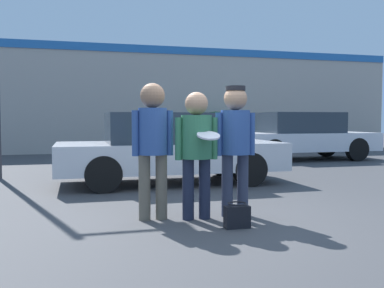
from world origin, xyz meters
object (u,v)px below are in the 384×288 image
object	(u,v)px
shrub	(215,132)
street_lamp	(7,10)
person_left	(153,138)
parked_car_near	(169,148)
handbag	(237,216)
parked_car_far	(301,136)
person_middle_with_frisbee	(197,143)
person_right	(235,137)

from	to	relation	value
shrub	street_lamp	bearing A→B (deg)	-138.96
person_left	parked_car_near	xyz separation A→B (m)	(0.87, 3.05, -0.34)
person_left	handbag	size ratio (longest dim) A/B	5.77
parked_car_far	person_left	bearing A→B (deg)	-131.27
person_left	shrub	world-z (taller)	person_left
person_middle_with_frisbee	person_right	world-z (taller)	person_right
person_right	person_left	bearing A→B (deg)	176.20
person_left	person_middle_with_frisbee	world-z (taller)	person_left
parked_car_near	person_left	bearing A→B (deg)	-105.87
handbag	parked_car_near	bearing A→B (deg)	90.37
person_left	person_right	distance (m)	1.10
person_right	person_middle_with_frisbee	bearing A→B (deg)	-175.17
person_middle_with_frisbee	parked_car_far	distance (m)	8.89
person_left	handbag	xyz separation A→B (m)	(0.89, -0.68, -0.91)
person_right	parked_car_near	world-z (taller)	person_right
person_middle_with_frisbee	parked_car_far	world-z (taller)	person_middle_with_frisbee
person_left	shrub	distance (m)	11.25
person_right	parked_car_far	size ratio (longest dim) A/B	0.38
person_middle_with_frisbee	street_lamp	xyz separation A→B (m)	(-2.87, 4.77, 2.65)
person_middle_with_frisbee	parked_car_near	distance (m)	3.19
person_right	parked_car_near	bearing A→B (deg)	94.21
parked_car_far	handbag	world-z (taller)	parked_car_far
person_middle_with_frisbee	person_right	bearing A→B (deg)	4.83
handbag	person_left	bearing A→B (deg)	142.55
person_left	person_right	world-z (taller)	person_left
person_left	shrub	size ratio (longest dim) A/B	1.10
person_middle_with_frisbee	shrub	world-z (taller)	person_middle_with_frisbee
person_right	shrub	world-z (taller)	person_right
person_left	person_middle_with_frisbee	xyz separation A→B (m)	(0.55, -0.12, -0.07)
parked_car_near	parked_car_far	xyz separation A→B (m)	(5.16, 3.82, 0.05)
parked_car_far	street_lamp	world-z (taller)	street_lamp
street_lamp	person_right	bearing A→B (deg)	-54.09
person_right	parked_car_near	distance (m)	3.15
parked_car_near	handbag	size ratio (longest dim) A/B	14.73
street_lamp	shrub	bearing A→B (deg)	41.04
street_lamp	handbag	size ratio (longest dim) A/B	19.51
person_right	handbag	bearing A→B (deg)	-108.66
parked_car_near	person_right	bearing A→B (deg)	-85.79
person_left	handbag	bearing A→B (deg)	-37.45
parked_car_near	handbag	bearing A→B (deg)	-89.63
street_lamp	shrub	distance (m)	9.21
person_left	street_lamp	world-z (taller)	street_lamp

